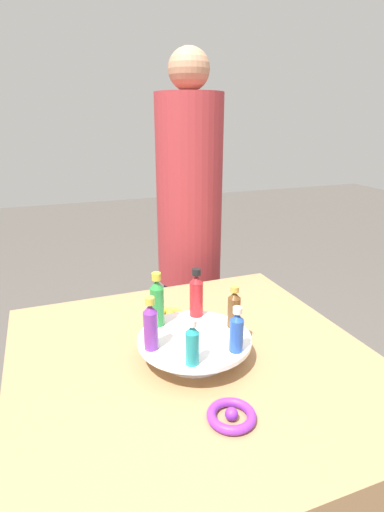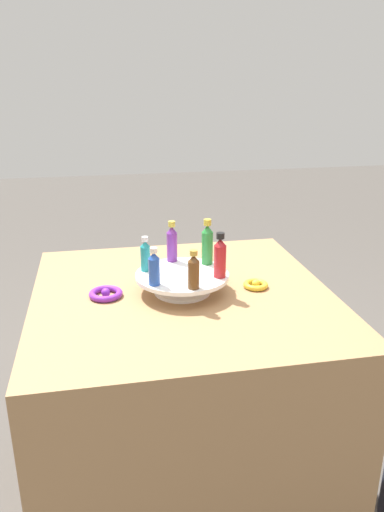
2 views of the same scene
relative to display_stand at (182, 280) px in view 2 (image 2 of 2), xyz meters
The scene contains 11 objects.
ground_plane 0.81m from the display_stand, ahead, with size 12.00×12.00×0.00m, color #4C4742.
party_table 0.43m from the display_stand, ahead, with size 0.89×0.89×0.77m.
display_stand is the anchor object (origin of this frame).
bottle_teal 0.13m from the display_stand, 66.41° to the left, with size 0.03×0.03×0.11m.
bottle_blue 0.13m from the display_stand, 126.41° to the left, with size 0.03×0.03×0.11m.
bottle_brown 0.13m from the display_stand, behind, with size 0.03×0.03×0.11m.
bottle_red 0.14m from the display_stand, 113.59° to the right, with size 0.04×0.04×0.14m.
bottle_green 0.14m from the display_stand, 53.59° to the right, with size 0.04×0.04×0.14m.
bottle_purple 0.14m from the display_stand, ahead, with size 0.03×0.03×0.13m.
ribbon_bow_gold 0.23m from the display_stand, 92.33° to the right, with size 0.08×0.08×0.02m.
ribbon_bow_purple 0.23m from the display_stand, 87.67° to the left, with size 0.10×0.10×0.03m.
Camera 2 is at (-1.36, 0.23, 1.39)m, focal length 35.00 mm.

